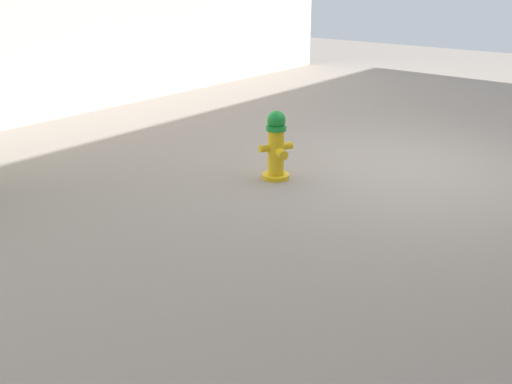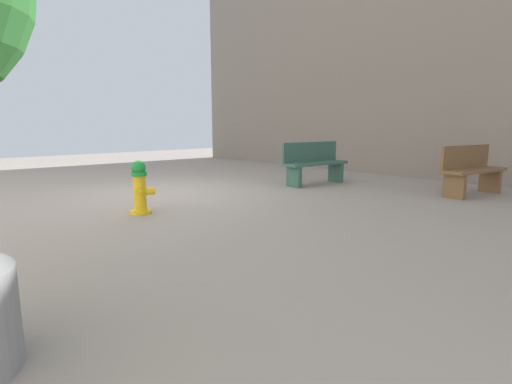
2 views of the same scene
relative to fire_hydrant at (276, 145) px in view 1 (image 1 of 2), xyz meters
name	(u,v)px [view 1 (image 1 of 2)]	position (x,y,z in m)	size (l,w,h in m)	color
ground_plane	(420,169)	(-1.19, -1.38, -0.40)	(23.40, 23.40, 0.00)	gray
fire_hydrant	(276,145)	(0.00, 0.00, 0.00)	(0.38, 0.40, 0.81)	gold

